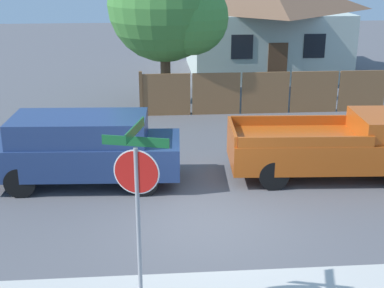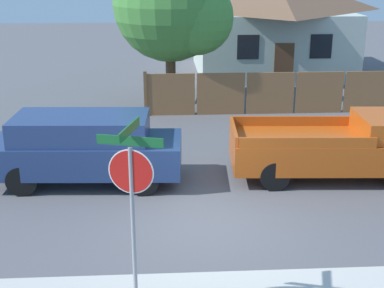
{
  "view_description": "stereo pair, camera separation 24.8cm",
  "coord_description": "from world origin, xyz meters",
  "px_view_note": "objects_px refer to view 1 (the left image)",
  "views": [
    {
      "loc": [
        -1.18,
        -10.73,
        5.63
      ],
      "look_at": [
        -0.26,
        0.82,
        1.6
      ],
      "focal_mm": 50.0,
      "sensor_mm": 36.0,
      "label": 1
    },
    {
      "loc": [
        -0.93,
        -10.74,
        5.63
      ],
      "look_at": [
        -0.26,
        0.82,
        1.6
      ],
      "focal_mm": 50.0,
      "sensor_mm": 36.0,
      "label": 2
    }
  ],
  "objects_px": {
    "house": "(263,21)",
    "orange_pickup": "(339,145)",
    "stop_sign": "(137,189)",
    "red_suv": "(84,147)",
    "oak_tree": "(170,7)"
  },
  "relations": [
    {
      "from": "red_suv",
      "to": "orange_pickup",
      "type": "bearing_deg",
      "value": 2.94
    },
    {
      "from": "oak_tree",
      "to": "red_suv",
      "type": "xyz_separation_m",
      "value": [
        -2.59,
        -7.83,
        -2.86
      ]
    },
    {
      "from": "red_suv",
      "to": "orange_pickup",
      "type": "height_order",
      "value": "red_suv"
    },
    {
      "from": "house",
      "to": "orange_pickup",
      "type": "xyz_separation_m",
      "value": [
        -0.84,
        -14.35,
        -1.73
      ]
    },
    {
      "from": "oak_tree",
      "to": "stop_sign",
      "type": "height_order",
      "value": "oak_tree"
    },
    {
      "from": "red_suv",
      "to": "stop_sign",
      "type": "xyz_separation_m",
      "value": [
        1.51,
        -5.59,
        1.26
      ]
    },
    {
      "from": "house",
      "to": "red_suv",
      "type": "distance_m",
      "value": 16.32
    },
    {
      "from": "house",
      "to": "orange_pickup",
      "type": "relative_size",
      "value": 1.45
    },
    {
      "from": "house",
      "to": "oak_tree",
      "type": "xyz_separation_m",
      "value": [
        -5.04,
        -6.5,
        1.26
      ]
    },
    {
      "from": "orange_pickup",
      "to": "stop_sign",
      "type": "bearing_deg",
      "value": -130.41
    },
    {
      "from": "oak_tree",
      "to": "orange_pickup",
      "type": "relative_size",
      "value": 1.11
    },
    {
      "from": "house",
      "to": "oak_tree",
      "type": "relative_size",
      "value": 1.31
    },
    {
      "from": "orange_pickup",
      "to": "oak_tree",
      "type": "bearing_deg",
      "value": 121.23
    },
    {
      "from": "oak_tree",
      "to": "red_suv",
      "type": "height_order",
      "value": "oak_tree"
    },
    {
      "from": "orange_pickup",
      "to": "house",
      "type": "bearing_deg",
      "value": 89.72
    }
  ]
}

